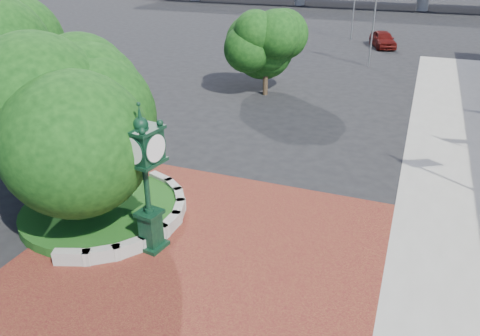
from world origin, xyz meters
The scene contains 10 objects.
ground centered at (0.00, 0.00, 0.00)m, with size 200.00×200.00×0.00m, color black.
plaza centered at (0.00, -1.00, 0.02)m, with size 12.00×12.00×0.04m, color maroon.
planter_wall centered at (-2.71, 0.00, 0.27)m, with size 2.96×6.77×0.54m.
grass_bed centered at (-5.00, 0.00, 0.20)m, with size 6.10×6.10×0.40m, color #1D4814.
tree_planter centered at (-5.00, 0.00, 3.72)m, with size 5.20×5.20×6.33m.
tree_northwest centered at (-13.00, 5.00, 4.12)m, with size 5.60×5.60×6.93m.
tree_street centered at (-4.00, 18.00, 3.24)m, with size 4.40×4.40×5.45m.
post_clock centered at (-1.89, -1.20, 2.94)m, with size 1.25×1.25×5.35m.
parked_car centered at (2.11, 38.15, 0.83)m, with size 1.96×4.87×1.66m, color #5A0F0C.
street_lamp_near centered at (2.04, 29.20, 4.82)m, with size 1.81×0.66×8.23m.
Camera 1 is at (6.02, -12.99, 9.90)m, focal length 35.00 mm.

